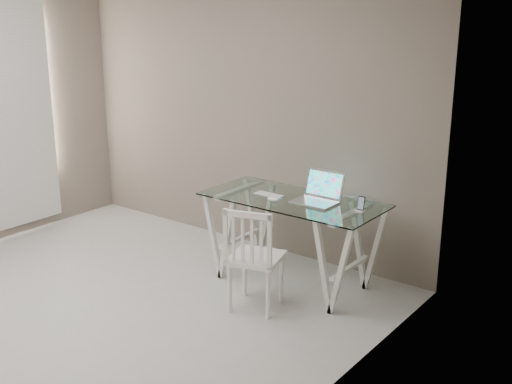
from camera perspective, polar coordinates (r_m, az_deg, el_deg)
room at (r=4.58m, az=-19.42°, el=8.39°), size 4.50×4.52×2.71m
desk at (r=5.37m, az=3.22°, el=-4.33°), size 1.50×0.70×0.75m
chair at (r=4.86m, az=-0.30°, el=-5.59°), size 0.48×0.48×0.84m
laptop at (r=5.19m, az=5.60°, el=-0.22°), size 0.34×0.31×0.24m
keyboard at (r=5.34m, az=1.14°, el=-0.26°), size 0.27×0.11×0.01m
mouse at (r=5.18m, az=1.53°, el=-0.63°), size 0.11×0.06×0.03m
phone_dock at (r=4.98m, az=9.29°, el=-1.38°), size 0.07×0.07×0.12m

